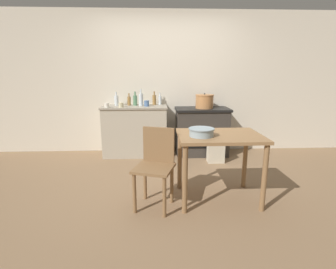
# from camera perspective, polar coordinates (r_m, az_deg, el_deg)

# --- Properties ---
(ground_plane) EXTENTS (14.00, 14.00, 0.00)m
(ground_plane) POSITION_cam_1_polar(r_m,az_deg,el_deg) (3.66, 0.28, -10.30)
(ground_plane) COLOR #896B4C
(wall_back) EXTENTS (8.00, 0.07, 2.55)m
(wall_back) POSITION_cam_1_polar(r_m,az_deg,el_deg) (4.94, -0.64, 11.11)
(wall_back) COLOR beige
(wall_back) RESTS_ON ground_plane
(counter_cabinet) EXTENTS (1.15, 0.56, 0.89)m
(counter_cabinet) POSITION_cam_1_polar(r_m,az_deg,el_deg) (4.76, -7.15, 0.86)
(counter_cabinet) COLOR #B2A893
(counter_cabinet) RESTS_ON ground_plane
(stove) EXTENTS (0.95, 0.59, 0.85)m
(stove) POSITION_cam_1_polar(r_m,az_deg,el_deg) (4.81, 7.31, 0.73)
(stove) COLOR #38332D
(stove) RESTS_ON ground_plane
(work_table) EXTENTS (0.94, 0.71, 0.79)m
(work_table) POSITION_cam_1_polar(r_m,az_deg,el_deg) (3.05, 11.09, -2.35)
(work_table) COLOR #997047
(work_table) RESTS_ON ground_plane
(chair) EXTENTS (0.50, 0.50, 0.88)m
(chair) POSITION_cam_1_polar(r_m,az_deg,el_deg) (2.91, -2.71, -6.52)
(chair) COLOR olive
(chair) RESTS_ON ground_plane
(flour_sack) EXTENTS (0.27, 0.19, 0.38)m
(flour_sack) POSITION_cam_1_polar(r_m,az_deg,el_deg) (4.45, 10.34, -3.54)
(flour_sack) COLOR beige
(flour_sack) RESTS_ON ground_plane
(stock_pot) EXTENTS (0.32, 0.32, 0.27)m
(stock_pot) POSITION_cam_1_polar(r_m,az_deg,el_deg) (4.71, 7.94, 7.16)
(stock_pot) COLOR #B77A47
(stock_pot) RESTS_ON stove
(mixing_bowl_large) EXTENTS (0.28, 0.28, 0.09)m
(mixing_bowl_large) POSITION_cam_1_polar(r_m,az_deg,el_deg) (2.89, 7.28, 0.60)
(mixing_bowl_large) COLOR #93A8B2
(mixing_bowl_large) RESTS_ON work_table
(bottle_far_left) EXTENTS (0.08, 0.08, 0.29)m
(bottle_far_left) POSITION_cam_1_polar(r_m,az_deg,el_deg) (4.69, -5.91, 7.62)
(bottle_far_left) COLOR silver
(bottle_far_left) RESTS_ON counter_cabinet
(bottle_left) EXTENTS (0.07, 0.07, 0.25)m
(bottle_left) POSITION_cam_1_polar(r_m,az_deg,el_deg) (4.76, -7.16, 7.44)
(bottle_left) COLOR #517F5B
(bottle_left) RESTS_ON counter_cabinet
(bottle_mid_left) EXTENTS (0.07, 0.07, 0.24)m
(bottle_mid_left) POSITION_cam_1_polar(r_m,az_deg,el_deg) (4.82, -11.16, 7.33)
(bottle_mid_left) COLOR silver
(bottle_mid_left) RESTS_ON counter_cabinet
(bottle_center_left) EXTENTS (0.06, 0.06, 0.22)m
(bottle_center_left) POSITION_cam_1_polar(r_m,az_deg,el_deg) (4.85, -1.77, 7.52)
(bottle_center_left) COLOR silver
(bottle_center_left) RESTS_ON counter_cabinet
(bottle_center) EXTENTS (0.06, 0.06, 0.22)m
(bottle_center) POSITION_cam_1_polar(r_m,az_deg,el_deg) (4.78, -8.47, 7.29)
(bottle_center) COLOR olive
(bottle_center) RESTS_ON counter_cabinet
(bottle_center_right) EXTENTS (0.07, 0.07, 0.24)m
(bottle_center_right) POSITION_cam_1_polar(r_m,az_deg,el_deg) (4.82, -3.01, 7.59)
(bottle_center_right) COLOR olive
(bottle_center_right) RESTS_ON counter_cabinet
(cup_mid_right) EXTENTS (0.08, 0.08, 0.08)m
(cup_mid_right) POSITION_cam_1_polar(r_m,az_deg,el_deg) (4.54, -10.19, 6.34)
(cup_mid_right) COLOR beige
(cup_mid_right) RESTS_ON counter_cabinet
(cup_right) EXTENTS (0.09, 0.09, 0.10)m
(cup_right) POSITION_cam_1_polar(r_m,az_deg,el_deg) (4.61, -4.67, 6.76)
(cup_right) COLOR #4C6B99
(cup_right) RESTS_ON counter_cabinet
(cup_far_right) EXTENTS (0.08, 0.08, 0.08)m
(cup_far_right) POSITION_cam_1_polar(r_m,az_deg,el_deg) (4.55, -13.18, 6.21)
(cup_far_right) COLOR silver
(cup_far_right) RESTS_ON counter_cabinet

